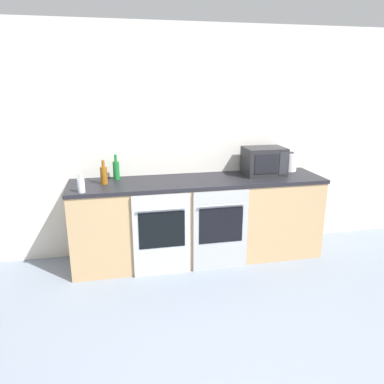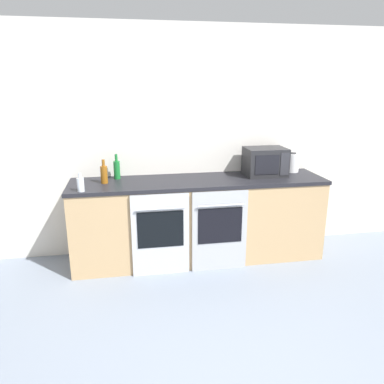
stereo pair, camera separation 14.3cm
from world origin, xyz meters
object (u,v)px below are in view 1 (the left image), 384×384
at_px(bottle_amber, 104,175).
at_px(bottle_clear, 81,185).
at_px(oven_right, 221,230).
at_px(kettle, 289,162).
at_px(microwave, 264,161).
at_px(bottle_green, 116,170).
at_px(oven_left, 162,235).

distance_m(bottle_amber, bottle_clear, 0.36).
relative_size(oven_right, kettle, 3.87).
height_order(bottle_clear, kettle, kettle).
bearing_deg(oven_right, microwave, 33.38).
bearing_deg(bottle_green, kettle, -0.03).
height_order(microwave, kettle, microwave).
bearing_deg(oven_left, kettle, 18.05).
relative_size(bottle_green, kettle, 1.21).
distance_m(oven_left, bottle_amber, 0.88).
distance_m(oven_right, bottle_amber, 1.37).
bearing_deg(microwave, bottle_amber, -178.46).
bearing_deg(bottle_amber, kettle, 4.42).
distance_m(microwave, kettle, 0.40).
relative_size(oven_right, bottle_amber, 3.47).
bearing_deg(oven_right, bottle_amber, 162.84).
bearing_deg(microwave, bottle_green, 175.85).
distance_m(oven_right, kettle, 1.29).
relative_size(oven_left, kettle, 3.87).
bearing_deg(bottle_clear, kettle, 10.74).
relative_size(oven_left, oven_right, 1.00).
height_order(oven_right, microwave, microwave).
height_order(oven_left, bottle_amber, bottle_amber).
height_order(oven_right, bottle_amber, bottle_amber).
bearing_deg(oven_left, bottle_clear, 174.15).
bearing_deg(oven_left, bottle_green, 128.18).
height_order(oven_right, bottle_clear, bottle_clear).
height_order(oven_left, kettle, kettle).
bearing_deg(bottle_clear, microwave, 9.41).
distance_m(bottle_clear, kettle, 2.45).
bearing_deg(oven_right, oven_left, 180.00).
bearing_deg(bottle_green, oven_right, -27.02).
distance_m(bottle_amber, kettle, 2.20).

